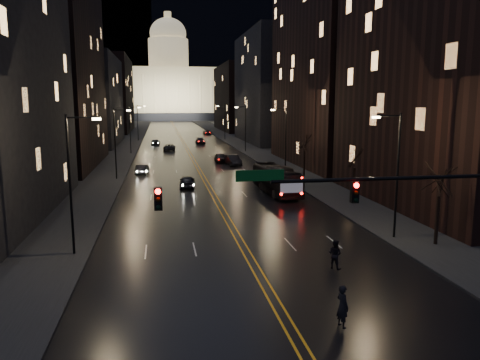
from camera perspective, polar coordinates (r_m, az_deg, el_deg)
name	(u,v)px	position (r m, az deg, el deg)	size (l,w,h in m)	color
ground	(280,311)	(22.97, 4.87, -15.61)	(900.00, 900.00, 0.00)	black
road	(178,133)	(150.53, -7.58, 5.71)	(20.00, 320.00, 0.02)	black
sidewalk_left	(133,133)	(150.68, -12.93, 5.58)	(8.00, 320.00, 0.16)	black
sidewalk_right	(222,132)	(151.67, -2.26, 5.84)	(8.00, 320.00, 0.16)	black
center_line	(178,133)	(150.53, -7.58, 5.72)	(0.62, 320.00, 0.01)	orange
building_left_mid	(51,73)	(75.89, -22.01, 12.04)	(12.00, 30.00, 28.00)	black
building_left_far	(90,101)	(113.22, -17.78, 9.18)	(12.00, 34.00, 20.00)	black
building_left_dist	(111,95)	(160.91, -15.42, 9.97)	(12.00, 40.00, 24.00)	black
building_right_near	(449,77)	(48.03, 24.14, 11.39)	(12.00, 26.00, 24.00)	black
building_right_tall	(334,40)	(75.46, 11.36, 16.37)	(12.00, 30.00, 38.00)	black
building_right_mid	(270,88)	(115.21, 3.69, 11.10)	(12.00, 34.00, 26.00)	black
building_right_dist	(238,98)	(162.27, -0.25, 9.94)	(12.00, 40.00, 22.00)	black
mountain_ridge	(214,34)	(406.45, -3.24, 17.30)	(520.00, 60.00, 130.00)	black
capitol	(169,89)	(270.28, -8.61, 10.97)	(90.00, 50.00, 58.50)	black
traffic_signal	(402,201)	(23.49, 19.16, -2.41)	(17.29, 0.45, 7.00)	black
streetlamp_right_near	(395,169)	(34.48, 18.39, 1.25)	(2.13, 0.25, 9.00)	black
streetlamp_left_near	(73,177)	(30.97, -19.71, 0.30)	(2.13, 0.25, 9.00)	black
streetlamp_right_mid	(284,137)	(62.42, 5.43, 5.18)	(2.13, 0.25, 9.00)	black
streetlamp_left_mid	(116,140)	(60.55, -14.83, 4.78)	(2.13, 0.25, 9.00)	black
streetlamp_right_far	(245,126)	(91.67, 0.56, 6.59)	(2.13, 0.25, 9.00)	black
streetlamp_left_far	(131,127)	(90.41, -13.14, 6.30)	(2.13, 0.25, 9.00)	black
streetlamp_right_dist	(224,120)	(121.29, -1.95, 7.29)	(2.13, 0.25, 9.00)	black
streetlamp_left_dist	(138,121)	(120.34, -12.29, 7.07)	(2.13, 0.25, 9.00)	black
tree_right_near	(440,181)	(33.96, 23.18, -0.10)	(2.40, 2.40, 6.65)	black
tree_right_mid	(355,157)	(46.22, 13.83, 2.75)	(2.40, 2.40, 6.65)	black
tree_right_far	(305,143)	(61.16, 7.89, 4.52)	(2.40, 2.40, 6.65)	black
bus	(276,180)	(50.44, 4.45, 0.04)	(2.47, 10.57, 2.95)	black
oncoming_car_a	(187,182)	(53.84, -6.46, -0.20)	(1.70, 4.23, 1.44)	black
oncoming_car_b	(142,169)	(64.97, -11.83, 1.28)	(1.43, 4.10, 1.35)	black
oncoming_car_c	(169,147)	(96.33, -8.61, 3.99)	(2.22, 4.81, 1.34)	black
oncoming_car_d	(156,142)	(108.31, -10.26, 4.54)	(1.85, 4.56, 1.32)	black
receding_car_a	(233,160)	(72.53, -0.87, 2.43)	(1.72, 4.92, 1.62)	black
receding_car_b	(221,158)	(76.35, -2.38, 2.74)	(1.80, 4.47, 1.52)	black
receding_car_c	(200,141)	(110.43, -4.85, 4.77)	(1.94, 4.77, 1.38)	black
receding_car_d	(207,132)	(142.19, -4.01, 5.82)	(2.20, 4.77, 1.33)	black
pedestrian_a	(342,306)	(21.52, 12.38, -14.81)	(0.70, 0.46, 1.92)	black
pedestrian_b	(335,254)	(28.42, 11.50, -8.85)	(0.86, 0.47, 1.77)	black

